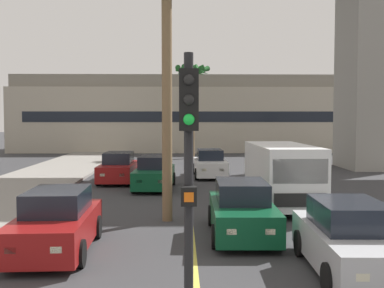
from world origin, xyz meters
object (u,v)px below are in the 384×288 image
(car_queue_second, at_px, (242,211))
(delivery_van, at_px, (282,173))
(car_queue_fourth, at_px, (351,241))
(car_queue_front, at_px, (57,223))
(traffic_light_median_near, at_px, (189,171))
(car_queue_third, at_px, (118,168))
(car_queue_sixth, at_px, (210,164))
(car_queue_fifth, at_px, (154,174))
(palm_tree_mid_median, at_px, (192,84))

(car_queue_second, xyz_separation_m, delivery_van, (2.05, 4.21, 0.57))
(car_queue_fourth, height_order, delivery_van, delivery_van)
(car_queue_front, bearing_deg, traffic_light_median_near, -60.78)
(delivery_van, height_order, traffic_light_median_near, traffic_light_median_near)
(car_queue_front, bearing_deg, car_queue_third, 90.77)
(car_queue_sixth, bearing_deg, car_queue_third, -157.64)
(traffic_light_median_near, bearing_deg, car_queue_fifth, 94.95)
(car_queue_sixth, bearing_deg, car_queue_fourth, -82.83)
(traffic_light_median_near, height_order, palm_tree_mid_median, palm_tree_mid_median)
(car_queue_fourth, bearing_deg, car_queue_second, 120.97)
(car_queue_fourth, bearing_deg, traffic_light_median_near, -131.66)
(car_queue_front, bearing_deg, car_queue_second, 16.56)
(traffic_light_median_near, bearing_deg, car_queue_fourth, 48.34)
(car_queue_fourth, relative_size, traffic_light_median_near, 0.99)
(car_queue_second, distance_m, delivery_van, 4.72)
(car_queue_front, distance_m, delivery_van, 8.96)
(car_queue_fifth, bearing_deg, car_queue_sixth, 56.41)
(car_queue_second, bearing_deg, car_queue_third, 114.28)
(car_queue_sixth, relative_size, palm_tree_mid_median, 0.53)
(car_queue_third, distance_m, car_queue_fourth, 16.01)
(car_queue_fourth, bearing_deg, car_queue_third, 115.86)
(palm_tree_mid_median, bearing_deg, car_queue_third, -106.53)
(car_queue_third, bearing_deg, delivery_van, -44.48)
(delivery_van, relative_size, palm_tree_mid_median, 0.68)
(car_queue_second, relative_size, palm_tree_mid_median, 0.54)
(car_queue_fourth, distance_m, car_queue_fifth, 13.05)
(traffic_light_median_near, bearing_deg, car_queue_third, 100.50)
(car_queue_fourth, height_order, traffic_light_median_near, traffic_light_median_near)
(car_queue_sixth, xyz_separation_m, palm_tree_mid_median, (-0.76, 12.00, 5.45))
(delivery_van, bearing_deg, car_queue_fourth, -90.80)
(traffic_light_median_near, bearing_deg, palm_tree_mid_median, 88.68)
(traffic_light_median_near, distance_m, palm_tree_mid_median, 32.64)
(car_queue_third, distance_m, car_queue_sixth, 5.32)
(car_queue_fourth, xyz_separation_m, palm_tree_mid_median, (-2.82, 28.43, 5.45))
(car_queue_front, relative_size, car_queue_second, 1.00)
(car_queue_front, relative_size, palm_tree_mid_median, 0.54)
(car_queue_fourth, bearing_deg, car_queue_fifth, 112.35)
(car_queue_fifth, height_order, delivery_van, delivery_van)
(car_queue_front, xyz_separation_m, car_queue_second, (4.87, 1.45, 0.00))
(car_queue_third, height_order, delivery_van, delivery_van)
(car_queue_third, xyz_separation_m, car_queue_fourth, (6.98, -14.41, 0.00))
(car_queue_third, relative_size, car_queue_fifth, 0.99)
(car_queue_sixth, bearing_deg, palm_tree_mid_median, 93.61)
(car_queue_third, bearing_deg, car_queue_sixth, 22.36)
(traffic_light_median_near, bearing_deg, car_queue_second, 77.36)
(car_queue_second, distance_m, traffic_light_median_near, 7.69)
(car_queue_third, bearing_deg, car_queue_fifth, -49.16)
(car_queue_front, xyz_separation_m, palm_tree_mid_median, (3.99, 26.64, 5.45))
(car_queue_second, relative_size, car_queue_sixth, 1.00)
(car_queue_fifth, distance_m, car_queue_sixth, 5.24)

